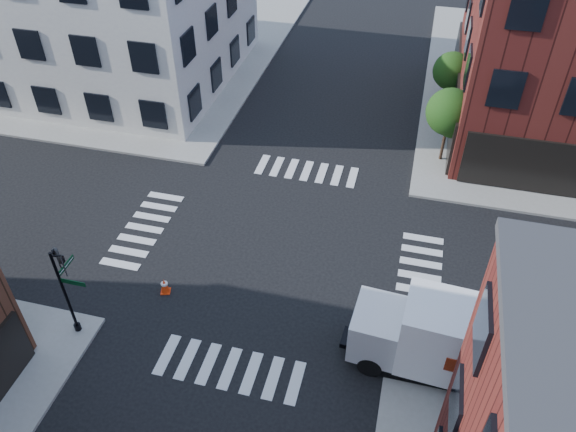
{
  "coord_description": "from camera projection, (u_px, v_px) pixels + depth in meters",
  "views": [
    {
      "loc": [
        5.5,
        -19.25,
        19.08
      ],
      "look_at": [
        0.67,
        -0.12,
        2.5
      ],
      "focal_mm": 35.0,
      "sensor_mm": 36.0,
      "label": 1
    }
  ],
  "objects": [
    {
      "name": "ground",
      "position": [
        275.0,
        251.0,
        27.59
      ],
      "size": [
        120.0,
        120.0,
        0.0
      ],
      "primitive_type": "plane",
      "color": "black",
      "rests_on": "ground"
    },
    {
      "name": "box_truck",
      "position": [
        458.0,
        343.0,
        21.09
      ],
      "size": [
        8.0,
        2.89,
        3.56
      ],
      "rotation": [
        0.0,
        0.0,
        -0.07
      ],
      "color": "white",
      "rests_on": "ground"
    },
    {
      "name": "traffic_cone",
      "position": [
        165.0,
        286.0,
        25.31
      ],
      "size": [
        0.53,
        0.53,
        0.79
      ],
      "rotation": [
        0.0,
        0.0,
        0.27
      ],
      "color": "#F6340A",
      "rests_on": "ground"
    },
    {
      "name": "tree_near",
      "position": [
        451.0,
        114.0,
        31.55
      ],
      "size": [
        2.69,
        2.69,
        4.49
      ],
      "color": "black",
      "rests_on": "ground"
    },
    {
      "name": "signal_pole",
      "position": [
        65.0,
        283.0,
        22.06
      ],
      "size": [
        1.29,
        1.24,
        4.6
      ],
      "color": "black",
      "rests_on": "ground"
    },
    {
      "name": "sidewalk_nw",
      "position": [
        100.0,
        41.0,
        47.07
      ],
      "size": [
        30.0,
        30.0,
        0.15
      ],
      "primitive_type": "cube",
      "color": "gray",
      "rests_on": "ground"
    },
    {
      "name": "tree_far",
      "position": [
        452.0,
        73.0,
        36.18
      ],
      "size": [
        2.43,
        2.43,
        4.07
      ],
      "color": "black",
      "rests_on": "ground"
    }
  ]
}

